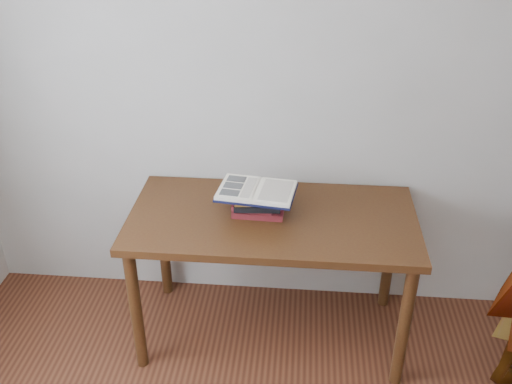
# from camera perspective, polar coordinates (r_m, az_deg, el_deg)

# --- Properties ---
(room_shell) EXTENTS (3.54, 3.54, 2.62)m
(room_shell) POSITION_cam_1_polar(r_m,az_deg,el_deg) (1.16, -2.54, -1.89)
(room_shell) COLOR #B4B0AA
(room_shell) RESTS_ON ground
(desk) EXTENTS (1.40, 0.70, 0.75)m
(desk) POSITION_cam_1_polar(r_m,az_deg,el_deg) (2.83, 1.64, -4.06)
(desk) COLOR #402810
(desk) RESTS_ON ground
(book_stack) EXTENTS (0.26, 0.20, 0.12)m
(book_stack) POSITION_cam_1_polar(r_m,az_deg,el_deg) (2.77, 0.08, -1.10)
(book_stack) COLOR maroon
(book_stack) RESTS_ON desk
(open_book) EXTENTS (0.39, 0.30, 0.03)m
(open_book) POSITION_cam_1_polar(r_m,az_deg,el_deg) (2.72, 0.08, 0.11)
(open_book) COLOR black
(open_book) RESTS_ON book_stack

